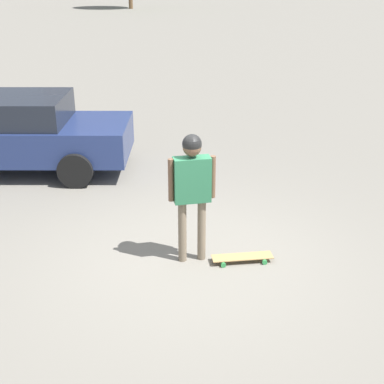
% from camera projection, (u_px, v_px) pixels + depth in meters
% --- Properties ---
extents(ground_plane, '(220.00, 220.00, 0.00)m').
position_uv_depth(ground_plane, '(192.00, 259.00, 7.35)').
color(ground_plane, gray).
extents(person, '(0.62, 0.25, 1.79)m').
position_uv_depth(person, '(192.00, 181.00, 6.90)').
color(person, '#7A6B56').
rests_on(person, ground_plane).
extents(skateboard, '(0.84, 0.29, 0.08)m').
position_uv_depth(skateboard, '(242.00, 257.00, 7.27)').
color(skateboard, tan).
rests_on(skateboard, ground_plane).
extents(car_parked_near, '(4.87, 2.52, 1.47)m').
position_uv_depth(car_parked_near, '(9.00, 133.00, 10.24)').
color(car_parked_near, navy).
rests_on(car_parked_near, ground_plane).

